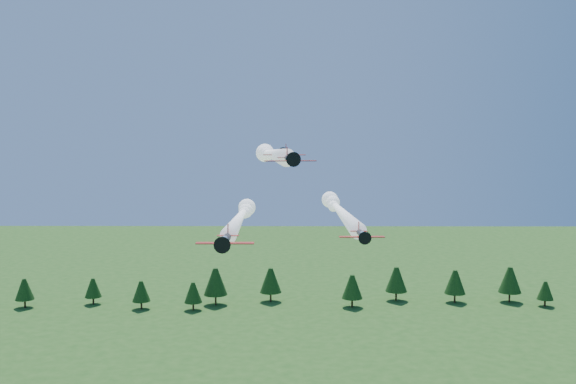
{
  "coord_description": "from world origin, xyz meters",
  "views": [
    {
      "loc": [
        -0.45,
        -93.74,
        53.69
      ],
      "look_at": [
        -1.14,
        0.0,
        45.95
      ],
      "focal_mm": 40.0,
      "sensor_mm": 36.0,
      "label": 1
    }
  ],
  "objects_px": {
    "plane_right": "(340,210)",
    "plane_slot": "(285,153)",
    "plane_lead": "(271,154)",
    "plane_left": "(240,217)"
  },
  "relations": [
    {
      "from": "plane_right",
      "to": "plane_slot",
      "type": "bearing_deg",
      "value": -116.11
    },
    {
      "from": "plane_lead",
      "to": "plane_right",
      "type": "xyz_separation_m",
      "value": [
        13.08,
        10.7,
        -11.27
      ]
    },
    {
      "from": "plane_lead",
      "to": "plane_left",
      "type": "bearing_deg",
      "value": 123.93
    },
    {
      "from": "plane_slot",
      "to": "plane_lead",
      "type": "bearing_deg",
      "value": 105.24
    },
    {
      "from": "plane_lead",
      "to": "plane_slot",
      "type": "xyz_separation_m",
      "value": [
        2.64,
        -12.21,
        0.41
      ]
    },
    {
      "from": "plane_right",
      "to": "plane_slot",
      "type": "relative_size",
      "value": 7.84
    },
    {
      "from": "plane_lead",
      "to": "plane_left",
      "type": "xyz_separation_m",
      "value": [
        -6.05,
        6.91,
        -12.08
      ]
    },
    {
      "from": "plane_slot",
      "to": "plane_left",
      "type": "bearing_deg",
      "value": 117.48
    },
    {
      "from": "plane_left",
      "to": "plane_slot",
      "type": "bearing_deg",
      "value": -65.84
    },
    {
      "from": "plane_lead",
      "to": "plane_slot",
      "type": "bearing_deg",
      "value": -85.08
    }
  ]
}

